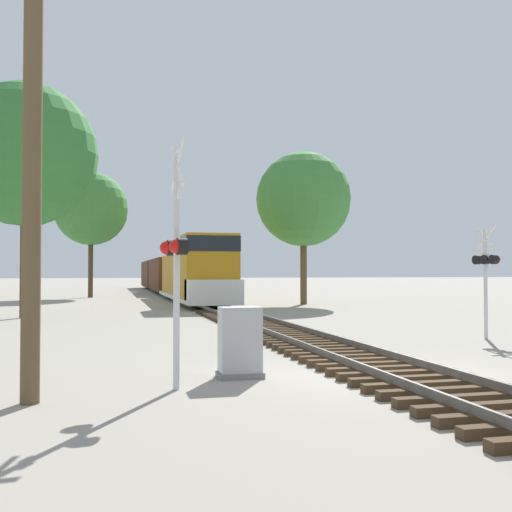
{
  "coord_description": "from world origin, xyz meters",
  "views": [
    {
      "loc": [
        -5.65,
        -11.35,
        2.15
      ],
      "look_at": [
        0.17,
        12.41,
        2.8
      ],
      "focal_mm": 42.0,
      "sensor_mm": 36.0,
      "label": 1
    }
  ],
  "objects_px": {
    "crossing_signal_near": "(175,251)",
    "tree_deep_background": "(91,209)",
    "crossing_signal_far": "(486,266)",
    "tree_mid_background": "(303,199)",
    "freight_train": "(172,275)",
    "relay_cabinet": "(240,343)",
    "tree_far_right": "(25,155)",
    "utility_pole": "(32,167)"
  },
  "relations": [
    {
      "from": "tree_far_right",
      "to": "tree_mid_background",
      "type": "height_order",
      "value": "tree_far_right"
    },
    {
      "from": "freight_train",
      "to": "crossing_signal_far",
      "type": "height_order",
      "value": "freight_train"
    },
    {
      "from": "crossing_signal_far",
      "to": "tree_far_right",
      "type": "bearing_deg",
      "value": 39.95
    },
    {
      "from": "crossing_signal_far",
      "to": "relay_cabinet",
      "type": "relative_size",
      "value": 2.58
    },
    {
      "from": "crossing_signal_far",
      "to": "utility_pole",
      "type": "distance_m",
      "value": 14.64
    },
    {
      "from": "relay_cabinet",
      "to": "tree_deep_background",
      "type": "xyz_separation_m",
      "value": [
        -4.13,
        39.98,
        6.72
      ]
    },
    {
      "from": "crossing_signal_far",
      "to": "crossing_signal_near",
      "type": "bearing_deg",
      "value": 108.39
    },
    {
      "from": "tree_deep_background",
      "to": "tree_mid_background",
      "type": "bearing_deg",
      "value": -45.44
    },
    {
      "from": "crossing_signal_near",
      "to": "tree_far_right",
      "type": "distance_m",
      "value": 20.08
    },
    {
      "from": "tree_far_right",
      "to": "tree_deep_background",
      "type": "distance_m",
      "value": 22.31
    },
    {
      "from": "crossing_signal_near",
      "to": "crossing_signal_far",
      "type": "xyz_separation_m",
      "value": [
        10.61,
        5.93,
        -0.19
      ]
    },
    {
      "from": "relay_cabinet",
      "to": "tree_far_right",
      "type": "bearing_deg",
      "value": 110.05
    },
    {
      "from": "crossing_signal_far",
      "to": "utility_pole",
      "type": "xyz_separation_m",
      "value": [
        -13.03,
        -6.5,
        1.55
      ]
    },
    {
      "from": "freight_train",
      "to": "utility_pole",
      "type": "distance_m",
      "value": 46.46
    },
    {
      "from": "freight_train",
      "to": "utility_pole",
      "type": "bearing_deg",
      "value": -98.56
    },
    {
      "from": "crossing_signal_far",
      "to": "relay_cabinet",
      "type": "bearing_deg",
      "value": 107.7
    },
    {
      "from": "crossing_signal_near",
      "to": "relay_cabinet",
      "type": "height_order",
      "value": "crossing_signal_near"
    },
    {
      "from": "crossing_signal_far",
      "to": "tree_mid_background",
      "type": "bearing_deg",
      "value": -12.76
    },
    {
      "from": "utility_pole",
      "to": "tree_mid_background",
      "type": "xyz_separation_m",
      "value": [
        13.72,
        27.26,
        3.07
      ]
    },
    {
      "from": "relay_cabinet",
      "to": "utility_pole",
      "type": "relative_size",
      "value": 0.19
    },
    {
      "from": "tree_deep_background",
      "to": "tree_far_right",
      "type": "bearing_deg",
      "value": -96.09
    },
    {
      "from": "crossing_signal_near",
      "to": "tree_deep_background",
      "type": "bearing_deg",
      "value": 174.98
    },
    {
      "from": "relay_cabinet",
      "to": "crossing_signal_far",
      "type": "bearing_deg",
      "value": 28.53
    },
    {
      "from": "freight_train",
      "to": "crossing_signal_far",
      "type": "xyz_separation_m",
      "value": [
        6.12,
        -39.39,
        0.48
      ]
    },
    {
      "from": "crossing_signal_far",
      "to": "tree_deep_background",
      "type": "height_order",
      "value": "tree_deep_background"
    },
    {
      "from": "freight_train",
      "to": "crossing_signal_far",
      "type": "relative_size",
      "value": 13.79
    },
    {
      "from": "freight_train",
      "to": "tree_deep_background",
      "type": "bearing_deg",
      "value": -148.52
    },
    {
      "from": "crossing_signal_far",
      "to": "tree_mid_background",
      "type": "xyz_separation_m",
      "value": [
        0.7,
        20.75,
        4.61
      ]
    },
    {
      "from": "freight_train",
      "to": "tree_deep_background",
      "type": "distance_m",
      "value": 10.11
    },
    {
      "from": "crossing_signal_near",
      "to": "crossing_signal_far",
      "type": "relative_size",
      "value": 1.24
    },
    {
      "from": "relay_cabinet",
      "to": "tree_mid_background",
      "type": "height_order",
      "value": "tree_mid_background"
    },
    {
      "from": "utility_pole",
      "to": "tree_deep_background",
      "type": "relative_size",
      "value": 0.72
    },
    {
      "from": "tree_far_right",
      "to": "crossing_signal_far",
      "type": "bearing_deg",
      "value": -39.22
    },
    {
      "from": "tree_far_right",
      "to": "tree_mid_background",
      "type": "distance_m",
      "value": 18.22
    },
    {
      "from": "freight_train",
      "to": "crossing_signal_near",
      "type": "height_order",
      "value": "crossing_signal_near"
    },
    {
      "from": "crossing_signal_far",
      "to": "utility_pole",
      "type": "relative_size",
      "value": 0.49
    },
    {
      "from": "crossing_signal_near",
      "to": "utility_pole",
      "type": "relative_size",
      "value": 0.61
    },
    {
      "from": "freight_train",
      "to": "relay_cabinet",
      "type": "xyz_separation_m",
      "value": [
        -3.07,
        -44.39,
        -1.15
      ]
    },
    {
      "from": "crossing_signal_near",
      "to": "tree_far_right",
      "type": "bearing_deg",
      "value": -173.64
    },
    {
      "from": "crossing_signal_far",
      "to": "tree_deep_background",
      "type": "relative_size",
      "value": 0.35
    },
    {
      "from": "crossing_signal_near",
      "to": "crossing_signal_far",
      "type": "height_order",
      "value": "crossing_signal_near"
    },
    {
      "from": "crossing_signal_near",
      "to": "tree_mid_background",
      "type": "xyz_separation_m",
      "value": [
        11.3,
        26.68,
        4.43
      ]
    }
  ]
}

